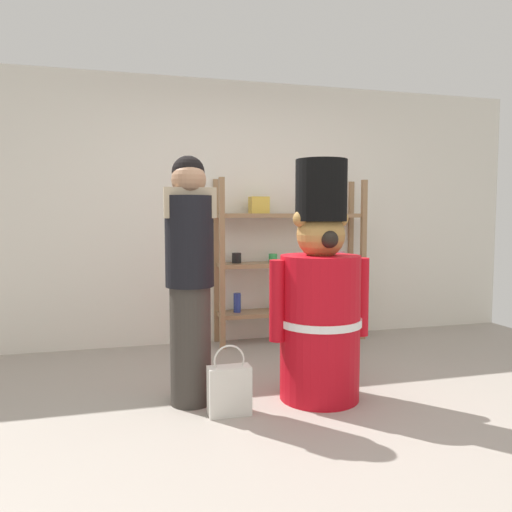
% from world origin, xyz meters
% --- Properties ---
extents(ground_plane, '(6.40, 6.40, 0.00)m').
position_xyz_m(ground_plane, '(0.00, 0.00, 0.00)').
color(ground_plane, '#9E9389').
extents(back_wall, '(6.40, 0.12, 2.60)m').
position_xyz_m(back_wall, '(0.00, 2.20, 1.30)').
color(back_wall, silver).
rests_on(back_wall, ground_plane).
extents(merchandise_shelf, '(1.52, 0.35, 1.63)m').
position_xyz_m(merchandise_shelf, '(0.60, 1.98, 0.82)').
color(merchandise_shelf, '#93704C').
rests_on(merchandise_shelf, ground_plane).
extents(teddy_bear_guard, '(0.73, 0.57, 1.65)m').
position_xyz_m(teddy_bear_guard, '(0.27, 0.37, 0.68)').
color(teddy_bear_guard, red).
rests_on(teddy_bear_guard, ground_plane).
extents(person_shopper, '(0.34, 0.32, 1.67)m').
position_xyz_m(person_shopper, '(-0.61, 0.51, 0.89)').
color(person_shopper, '#38332D').
rests_on(person_shopper, ground_plane).
extents(shopping_bag, '(0.27, 0.13, 0.45)m').
position_xyz_m(shopping_bag, '(-0.40, 0.25, 0.17)').
color(shopping_bag, silver).
rests_on(shopping_bag, ground_plane).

